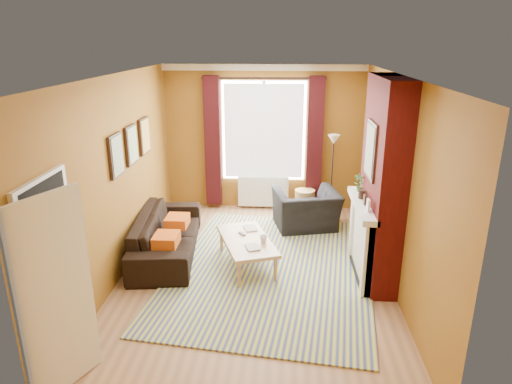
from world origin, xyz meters
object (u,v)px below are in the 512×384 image
(armchair, at_px, (306,210))
(wicker_stool, at_px, (305,202))
(floor_lamp, at_px, (333,153))
(coffee_table, at_px, (247,242))
(sofa, at_px, (167,234))

(armchair, distance_m, wicker_stool, 0.74)
(floor_lamp, bearing_deg, armchair, -126.76)
(armchair, distance_m, coffee_table, 1.76)
(sofa, bearing_deg, armchair, -68.71)
(coffee_table, bearing_deg, floor_lamp, 36.88)
(armchair, distance_m, floor_lamp, 1.22)
(floor_lamp, bearing_deg, coffee_table, -123.83)
(armchair, bearing_deg, sofa, 14.21)
(wicker_stool, relative_size, floor_lamp, 0.30)
(armchair, height_order, coffee_table, armchair)
(sofa, xyz_separation_m, floor_lamp, (2.72, 1.80, 0.91))
(armchair, bearing_deg, coffee_table, 44.62)
(coffee_table, relative_size, wicker_stool, 3.02)
(coffee_table, height_order, wicker_stool, wicker_stool)
(coffee_table, bearing_deg, sofa, 145.80)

